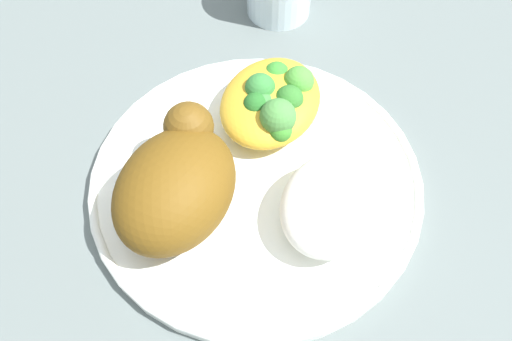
{
  "coord_description": "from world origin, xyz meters",
  "views": [
    {
      "loc": [
        -0.23,
        -0.11,
        0.4
      ],
      "look_at": [
        0.0,
        0.0,
        0.02
      ],
      "focal_mm": 40.06,
      "sensor_mm": 36.0,
      "label": 1
    }
  ],
  "objects_px": {
    "plate": "(256,182)",
    "roasted_chicken": "(176,184)",
    "mac_cheese_with_broccoli": "(272,101)",
    "rice_pile": "(332,204)"
  },
  "relations": [
    {
      "from": "plate",
      "to": "rice_pile",
      "type": "distance_m",
      "value": 0.07
    },
    {
      "from": "roasted_chicken",
      "to": "rice_pile",
      "type": "relative_size",
      "value": 1.29
    },
    {
      "from": "plate",
      "to": "rice_pile",
      "type": "height_order",
      "value": "rice_pile"
    },
    {
      "from": "plate",
      "to": "roasted_chicken",
      "type": "bearing_deg",
      "value": 140.79
    },
    {
      "from": "roasted_chicken",
      "to": "mac_cheese_with_broccoli",
      "type": "bearing_deg",
      "value": -13.13
    },
    {
      "from": "plate",
      "to": "mac_cheese_with_broccoli",
      "type": "xyz_separation_m",
      "value": [
        0.06,
        0.01,
        0.03
      ]
    },
    {
      "from": "mac_cheese_with_broccoli",
      "to": "roasted_chicken",
      "type": "bearing_deg",
      "value": 166.87
    },
    {
      "from": "plate",
      "to": "mac_cheese_with_broccoli",
      "type": "bearing_deg",
      "value": 12.62
    },
    {
      "from": "rice_pile",
      "to": "mac_cheese_with_broccoli",
      "type": "relative_size",
      "value": 0.91
    },
    {
      "from": "roasted_chicken",
      "to": "plate",
      "type": "bearing_deg",
      "value": -39.21
    }
  ]
}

